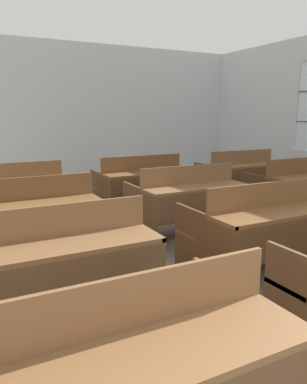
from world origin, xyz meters
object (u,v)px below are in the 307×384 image
object	(u,v)px
bench_second_center	(262,230)
bench_third_left	(30,221)
bench_front_left	(130,377)
bench_third_center	(187,202)
bench_back_center	(142,185)
wastepaper_bin	(258,180)
bench_back_left	(12,197)
bench_second_left	(58,266)
bench_back_right	(241,176)
bench_third_right	(298,189)

from	to	relation	value
bench_second_center	bench_third_left	bearing A→B (deg)	145.06
bench_front_left	bench_third_center	size ratio (longest dim) A/B	1.00
bench_back_center	bench_second_center	bearing A→B (deg)	-89.58
bench_back_center	wastepaper_bin	size ratio (longest dim) A/B	3.55
bench_third_center	wastepaper_bin	distance (m)	3.50
bench_back_left	wastepaper_bin	xyz separation A→B (m)	(4.62, 0.80, -0.28)
wastepaper_bin	bench_second_left	bearing A→B (deg)	-145.82
bench_second_center	bench_third_center	xyz separation A→B (m)	(0.00, 1.20, 0.00)
bench_front_left	bench_back_right	size ratio (longest dim) A/B	1.00
bench_front_left	bench_third_left	bearing A→B (deg)	89.31
bench_back_right	bench_front_left	bearing A→B (deg)	-134.91
bench_second_left	bench_third_left	size ratio (longest dim) A/B	1.00
bench_front_left	bench_back_right	world-z (taller)	same
bench_back_left	bench_third_left	bearing A→B (deg)	-89.21
bench_front_left	bench_back_center	size ratio (longest dim) A/B	1.00
bench_third_right	bench_back_left	bearing A→B (deg)	160.98
bench_second_center	wastepaper_bin	bearing A→B (deg)	47.52
bench_front_left	bench_third_right	size ratio (longest dim) A/B	1.00
bench_third_right	bench_back_right	distance (m)	1.17
bench_third_center	bench_back_right	size ratio (longest dim) A/B	1.00
bench_back_left	wastepaper_bin	size ratio (longest dim) A/B	3.55
bench_third_right	wastepaper_bin	size ratio (longest dim) A/B	3.55
bench_second_left	bench_back_right	size ratio (longest dim) A/B	1.00
bench_back_center	wastepaper_bin	xyz separation A→B (m)	(2.91, 0.80, -0.28)
bench_second_center	bench_back_center	bearing A→B (deg)	90.42
bench_second_center	bench_back_right	xyz separation A→B (m)	(1.74, 2.33, 0.00)
bench_third_center	bench_back_center	bearing A→B (deg)	91.01
bench_front_left	bench_second_center	world-z (taller)	same
bench_second_left	bench_second_center	size ratio (longest dim) A/B	1.00
bench_back_center	bench_third_center	bearing A→B (deg)	-88.99
bench_front_left	bench_back_left	distance (m)	3.51
bench_second_center	wastepaper_bin	world-z (taller)	bench_second_center
bench_third_center	bench_back_right	distance (m)	2.07
bench_second_left	bench_back_right	xyz separation A→B (m)	(3.47, 2.32, 0.00)
bench_second_left	bench_third_center	size ratio (longest dim) A/B	1.00
bench_front_left	bench_third_center	distance (m)	2.93
bench_second_left	bench_back_center	xyz separation A→B (m)	(1.72, 2.35, 0.00)
bench_third_left	bench_back_center	xyz separation A→B (m)	(1.70, 1.16, 0.00)
bench_back_right	bench_back_left	bearing A→B (deg)	179.62
bench_third_left	bench_third_right	world-z (taller)	same
bench_third_left	wastepaper_bin	xyz separation A→B (m)	(4.61, 1.96, -0.28)
bench_third_left	bench_back_left	world-z (taller)	same
bench_back_center	wastepaper_bin	world-z (taller)	bench_back_center
bench_back_center	wastepaper_bin	bearing A→B (deg)	15.33
bench_back_center	bench_back_left	bearing A→B (deg)	-179.85
bench_third_left	bench_third_right	distance (m)	3.44
bench_third_left	bench_second_center	bearing A→B (deg)	-34.94
bench_front_left	bench_back_right	distance (m)	4.93
bench_third_center	bench_back_center	xyz separation A→B (m)	(-0.02, 1.16, 0.00)
bench_second_left	bench_third_left	distance (m)	1.18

